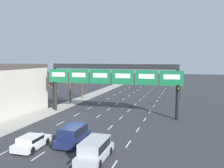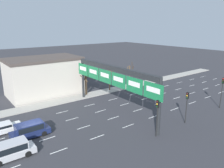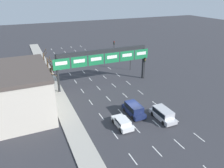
{
  "view_description": "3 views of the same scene",
  "coord_description": "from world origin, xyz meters",
  "px_view_note": "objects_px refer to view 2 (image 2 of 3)",
  "views": [
    {
      "loc": [
        10.02,
        -21.6,
        8.23
      ],
      "look_at": [
        -0.17,
        12.83,
        4.44
      ],
      "focal_mm": 40.0,
      "sensor_mm": 36.0,
      "label": 1
    },
    {
      "loc": [
        25.05,
        -7.1,
        13.18
      ],
      "look_at": [
        -1.98,
        13.53,
        3.96
      ],
      "focal_mm": 35.0,
      "sensor_mm": 36.0,
      "label": 2
    },
    {
      "loc": [
        -15.01,
        -25.88,
        17.81
      ],
      "look_at": [
        -0.82,
        6.29,
        2.6
      ],
      "focal_mm": 35.0,
      "sensor_mm": 36.0,
      "label": 3
    }
  ],
  "objects_px": {
    "traffic_light_far_end": "(157,111)",
    "tree_bare_third": "(86,81)",
    "car_white": "(4,128)",
    "tree_bare_closest": "(110,77)",
    "traffic_light_near_gantry": "(187,101)",
    "tree_bare_second": "(130,74)",
    "sign_gantry": "(113,75)",
    "suv_silver": "(11,150)",
    "traffic_light_mid_block": "(222,87)",
    "suv_navy": "(30,129)"
  },
  "relations": [
    {
      "from": "traffic_light_far_end",
      "to": "tree_bare_third",
      "type": "distance_m",
      "value": 19.28
    },
    {
      "from": "car_white",
      "to": "tree_bare_closest",
      "type": "bearing_deg",
      "value": 107.05
    },
    {
      "from": "traffic_light_near_gantry",
      "to": "tree_bare_second",
      "type": "xyz_separation_m",
      "value": [
        -19.0,
        6.63,
        -0.43
      ]
    },
    {
      "from": "sign_gantry",
      "to": "car_white",
      "type": "xyz_separation_m",
      "value": [
        -3.18,
        -14.85,
        -5.33
      ]
    },
    {
      "from": "suv_silver",
      "to": "car_white",
      "type": "height_order",
      "value": "suv_silver"
    },
    {
      "from": "suv_silver",
      "to": "traffic_light_far_end",
      "type": "distance_m",
      "value": 16.46
    },
    {
      "from": "tree_bare_second",
      "to": "car_white",
      "type": "bearing_deg",
      "value": -76.04
    },
    {
      "from": "sign_gantry",
      "to": "tree_bare_third",
      "type": "distance_m",
      "value": 10.58
    },
    {
      "from": "traffic_light_mid_block",
      "to": "tree_bare_second",
      "type": "xyz_separation_m",
      "value": [
        -19.02,
        -2.86,
        -0.84
      ]
    },
    {
      "from": "traffic_light_far_end",
      "to": "tree_bare_second",
      "type": "relative_size",
      "value": 0.87
    },
    {
      "from": "suv_navy",
      "to": "traffic_light_near_gantry",
      "type": "xyz_separation_m",
      "value": [
        9.19,
        18.29,
        2.22
      ]
    },
    {
      "from": "suv_silver",
      "to": "traffic_light_near_gantry",
      "type": "bearing_deg",
      "value": 74.5
    },
    {
      "from": "suv_navy",
      "to": "tree_bare_second",
      "type": "relative_size",
      "value": 0.84
    },
    {
      "from": "sign_gantry",
      "to": "suv_navy",
      "type": "xyz_separation_m",
      "value": [
        -0.12,
        -12.58,
        -5.02
      ]
    },
    {
      "from": "sign_gantry",
      "to": "tree_bare_second",
      "type": "height_order",
      "value": "sign_gantry"
    },
    {
      "from": "traffic_light_far_end",
      "to": "tree_bare_second",
      "type": "distance_m",
      "value": 22.97
    },
    {
      "from": "suv_navy",
      "to": "tree_bare_third",
      "type": "distance_m",
      "value": 17.09
    },
    {
      "from": "tree_bare_third",
      "to": "traffic_light_near_gantry",
      "type": "bearing_deg",
      "value": 13.24
    },
    {
      "from": "sign_gantry",
      "to": "suv_navy",
      "type": "height_order",
      "value": "sign_gantry"
    },
    {
      "from": "car_white",
      "to": "tree_bare_second",
      "type": "height_order",
      "value": "tree_bare_second"
    },
    {
      "from": "suv_navy",
      "to": "tree_bare_second",
      "type": "height_order",
      "value": "tree_bare_second"
    },
    {
      "from": "suv_navy",
      "to": "traffic_light_near_gantry",
      "type": "height_order",
      "value": "traffic_light_near_gantry"
    },
    {
      "from": "suv_silver",
      "to": "car_white",
      "type": "relative_size",
      "value": 1.17
    },
    {
      "from": "car_white",
      "to": "tree_bare_closest",
      "type": "relative_size",
      "value": 0.74
    },
    {
      "from": "tree_bare_second",
      "to": "traffic_light_near_gantry",
      "type": "bearing_deg",
      "value": -19.23
    },
    {
      "from": "sign_gantry",
      "to": "traffic_light_far_end",
      "type": "relative_size",
      "value": 4.18
    },
    {
      "from": "traffic_light_near_gantry",
      "to": "tree_bare_second",
      "type": "bearing_deg",
      "value": 160.77
    },
    {
      "from": "traffic_light_near_gantry",
      "to": "tree_bare_second",
      "type": "height_order",
      "value": "tree_bare_second"
    },
    {
      "from": "suv_navy",
      "to": "traffic_light_mid_block",
      "type": "height_order",
      "value": "traffic_light_mid_block"
    },
    {
      "from": "traffic_light_mid_block",
      "to": "traffic_light_far_end",
      "type": "height_order",
      "value": "traffic_light_mid_block"
    },
    {
      "from": "sign_gantry",
      "to": "tree_bare_third",
      "type": "bearing_deg",
      "value": 173.11
    },
    {
      "from": "tree_bare_closest",
      "to": "traffic_light_far_end",
      "type": "bearing_deg",
      "value": -20.62
    },
    {
      "from": "car_white",
      "to": "tree_bare_closest",
      "type": "height_order",
      "value": "tree_bare_closest"
    },
    {
      "from": "suv_navy",
      "to": "tree_bare_closest",
      "type": "relative_size",
      "value": 0.85
    },
    {
      "from": "sign_gantry",
      "to": "traffic_light_mid_block",
      "type": "height_order",
      "value": "sign_gantry"
    },
    {
      "from": "traffic_light_mid_block",
      "to": "tree_bare_second",
      "type": "relative_size",
      "value": 0.94
    },
    {
      "from": "traffic_light_far_end",
      "to": "suv_silver",
      "type": "bearing_deg",
      "value": -111.59
    },
    {
      "from": "tree_bare_third",
      "to": "car_white",
      "type": "bearing_deg",
      "value": -66.9
    },
    {
      "from": "tree_bare_second",
      "to": "tree_bare_third",
      "type": "height_order",
      "value": "tree_bare_third"
    },
    {
      "from": "traffic_light_near_gantry",
      "to": "traffic_light_mid_block",
      "type": "height_order",
      "value": "traffic_light_mid_block"
    },
    {
      "from": "sign_gantry",
      "to": "tree_bare_second",
      "type": "distance_m",
      "value": 16.17
    },
    {
      "from": "tree_bare_third",
      "to": "tree_bare_second",
      "type": "bearing_deg",
      "value": 89.5
    },
    {
      "from": "tree_bare_second",
      "to": "traffic_light_mid_block",
      "type": "bearing_deg",
      "value": 8.54
    },
    {
      "from": "traffic_light_near_gantry",
      "to": "traffic_light_far_end",
      "type": "height_order",
      "value": "traffic_light_far_end"
    },
    {
      "from": "traffic_light_near_gantry",
      "to": "traffic_light_far_end",
      "type": "relative_size",
      "value": 0.95
    },
    {
      "from": "sign_gantry",
      "to": "suv_navy",
      "type": "bearing_deg",
      "value": -90.53
    },
    {
      "from": "car_white",
      "to": "suv_navy",
      "type": "distance_m",
      "value": 3.82
    },
    {
      "from": "sign_gantry",
      "to": "traffic_light_far_end",
      "type": "height_order",
      "value": "sign_gantry"
    },
    {
      "from": "traffic_light_near_gantry",
      "to": "traffic_light_mid_block",
      "type": "xyz_separation_m",
      "value": [
        0.02,
        9.49,
        0.41
      ]
    },
    {
      "from": "traffic_light_mid_block",
      "to": "tree_bare_third",
      "type": "distance_m",
      "value": 23.7
    }
  ]
}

